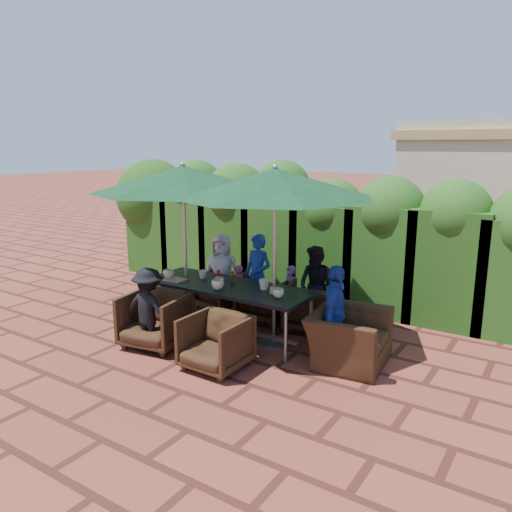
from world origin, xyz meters
The scene contains 30 objects.
ground centered at (0.00, 0.00, 0.00)m, with size 80.00×80.00×0.00m, color brown.
dining_table centered at (-0.03, 0.01, 0.68)m, with size 2.51×0.90×0.75m.
umbrella_left centered at (-0.81, 0.01, 2.21)m, with size 2.65×2.65×2.46m.
umbrella_right centered at (0.70, 0.08, 2.21)m, with size 2.64×2.64×2.46m.
chair_far_left centered at (-0.90, 0.94, 0.35)m, with size 0.67×0.63×0.69m, color black.
chair_far_mid centered at (0.04, 0.86, 0.37)m, with size 0.71×0.66×0.73m, color black.
chair_far_right centered at (0.86, 0.88, 0.38)m, with size 0.74×0.69×0.76m, color black.
chair_near_left centered at (-0.63, -0.85, 0.41)m, with size 0.79×0.74×0.82m, color black.
chair_near_right centered at (0.50, -0.97, 0.37)m, with size 0.72×0.67×0.74m, color black.
chair_end_right centered at (1.80, 0.07, 0.45)m, with size 1.03×0.67×0.90m, color black.
adult_far_left centered at (-0.82, 0.92, 0.64)m, with size 0.63×0.37×1.28m, color silver.
adult_far_mid centered at (-0.13, 0.94, 0.67)m, with size 0.48×0.39×1.33m, color navy.
adult_far_right centered at (0.85, 1.04, 0.62)m, with size 0.59×0.36×1.23m, color black.
adult_near_left centered at (-0.60, -1.00, 0.57)m, with size 0.72×0.33×1.13m, color black.
adult_end_right centered at (1.62, 0.03, 0.63)m, with size 0.74×0.37×1.25m, color navy.
child_left centered at (-0.53, 0.97, 0.39)m, with size 0.28×0.23×0.77m, color #C64678.
child_right centered at (0.38, 1.09, 0.43)m, with size 0.31×0.25×0.86m, color #894392.
pedestrian_a centered at (1.87, 4.18, 0.81)m, with size 1.52×0.54×1.63m, color green.
pedestrian_b centered at (2.25, 4.33, 0.91)m, with size 0.87×0.53×1.82m, color #C64678.
cup_a centered at (-1.01, -0.16, 0.81)m, with size 0.16×0.16×0.12m, color beige.
cup_b centered at (-0.56, 0.10, 0.81)m, with size 0.13×0.13×0.12m, color beige.
cup_c centered at (-0.03, -0.23, 0.82)m, with size 0.17×0.17×0.14m, color beige.
cup_d centered at (0.52, 0.10, 0.82)m, with size 0.15×0.15×0.14m, color beige.
cup_e centered at (0.87, -0.10, 0.81)m, with size 0.15×0.15×0.12m, color beige.
ketchup_bottle centered at (-0.26, 0.09, 0.83)m, with size 0.04×0.04×0.17m, color #B20C0A.
sauce_bottle centered at (-0.05, 0.15, 0.83)m, with size 0.04×0.04×0.17m, color #4C230C.
serving_tray centered at (-0.84, -0.21, 0.76)m, with size 0.35×0.25×0.02m, color #9C6E4B.
number_block_left centered at (-0.17, 0.00, 0.80)m, with size 0.12×0.06×0.10m, color tan.
number_block_right centered at (0.76, -0.01, 0.80)m, with size 0.12×0.06×0.10m, color tan.
hedge_wall centered at (-0.15, 2.32, 1.32)m, with size 9.10×1.60×2.45m.
Camera 1 is at (4.05, -5.49, 2.71)m, focal length 35.00 mm.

